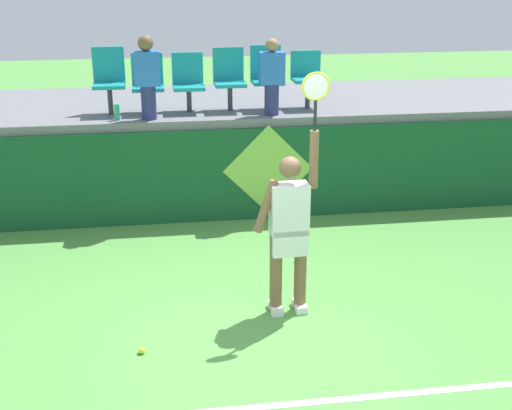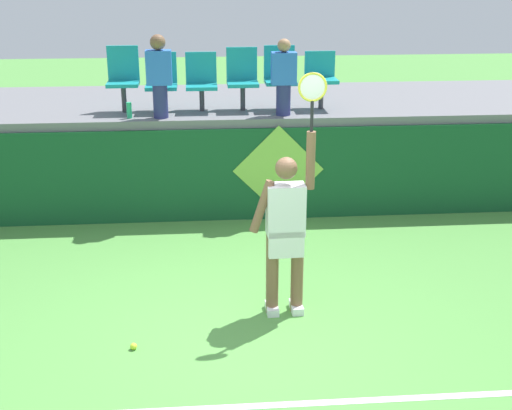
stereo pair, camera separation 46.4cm
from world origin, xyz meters
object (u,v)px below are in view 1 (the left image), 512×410
Objects in this scene: spectator_1 at (147,75)px; stadium_chair_2 at (188,80)px; stadium_chair_3 at (229,77)px; spectator_0 at (272,76)px; stadium_chair_5 at (307,75)px; tennis_ball at (142,350)px; water_bottle at (117,112)px; stadium_chair_1 at (148,81)px; stadium_chair_0 at (109,78)px; stadium_chair_4 at (267,75)px; tennis_player at (290,226)px.

stadium_chair_2 is at bearing 39.73° from spectator_1.
spectator_0 is (0.54, -0.44, 0.07)m from stadium_chair_3.
stadium_chair_5 is at bearing -0.30° from stadium_chair_2.
spectator_0 is 1.69m from spectator_1.
spectator_0 is at bearing 62.99° from tennis_ball.
stadium_chair_3 is 0.83× the size of spectator_0.
stadium_chair_3 is at bearing 72.15° from tennis_ball.
stadium_chair_3 is (1.58, 0.46, 0.36)m from water_bottle.
stadium_chair_5 is at bearing -0.57° from stadium_chair_3.
stadium_chair_3 is at bearing 0.12° from stadium_chair_1.
stadium_chair_1 is 2.28m from stadium_chair_5.
spectator_0 is (1.85, 3.64, 1.94)m from tennis_ball.
stadium_chair_1 is (0.17, 4.08, 1.84)m from tennis_ball.
spectator_0 is (1.69, -0.44, 0.10)m from stadium_chair_1.
stadium_chair_3 is at bearing 16.33° from water_bottle.
tennis_ball is at bearing -100.16° from stadium_chair_2.
stadium_chair_0 is 1.68m from stadium_chair_3.
stadium_chair_0 is at bearing 179.97° from stadium_chair_3.
spectator_0 reaches higher than stadium_chair_4.
stadium_chair_4 is 0.85× the size of spectator_0.
stadium_chair_4 reaches higher than water_bottle.
stadium_chair_4 is at bearing -0.00° from stadium_chair_3.
stadium_chair_5 is at bearing 36.10° from spectator_0.
spectator_1 reaches higher than spectator_0.
tennis_player reaches higher than stadium_chair_3.
tennis_player reaches higher than spectator_0.
water_bottle is at bearing -163.67° from stadium_chair_3.
stadium_chair_1 is at bearing 179.78° from stadium_chair_5.
tennis_ball is (-1.53, -0.63, -0.92)m from tennis_player.
stadium_chair_1 is 0.50m from spectator_1.
spectator_1 is at bearing -90.00° from stadium_chair_1.
stadium_chair_0 is at bearing 179.83° from stadium_chair_2.
water_bottle is at bearing -77.80° from stadium_chair_0.
stadium_chair_5 is at bearing 75.05° from tennis_player.
spectator_1 is (-1.69, -0.03, 0.05)m from spectator_0.
stadium_chair_0 reaches higher than water_bottle.
water_bottle is at bearing -179.46° from spectator_0.
stadium_chair_1 is (-1.36, 3.45, 0.92)m from tennis_player.
spectator_0 reaches higher than tennis_ball.
stadium_chair_5 reaches higher than water_bottle.
stadium_chair_4 is at bearing 178.90° from stadium_chair_5.
spectator_0 reaches higher than stadium_chair_0.
tennis_player reaches higher than stadium_chair_1.
spectator_0 is (2.12, 0.02, 0.43)m from water_bottle.
stadium_chair_2 is 1.21m from spectator_0.
stadium_chair_4 is 0.79× the size of spectator_1.
spectator_0 is at bearing -21.41° from stadium_chair_2.
water_bottle reaches higher than tennis_ball.
stadium_chair_3 reaches higher than stadium_chair_1.
water_bottle is (-1.79, 2.99, 0.59)m from tennis_player.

